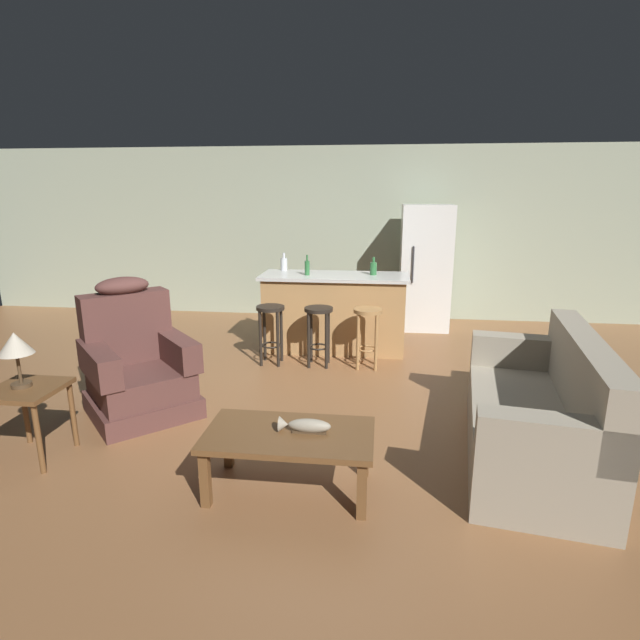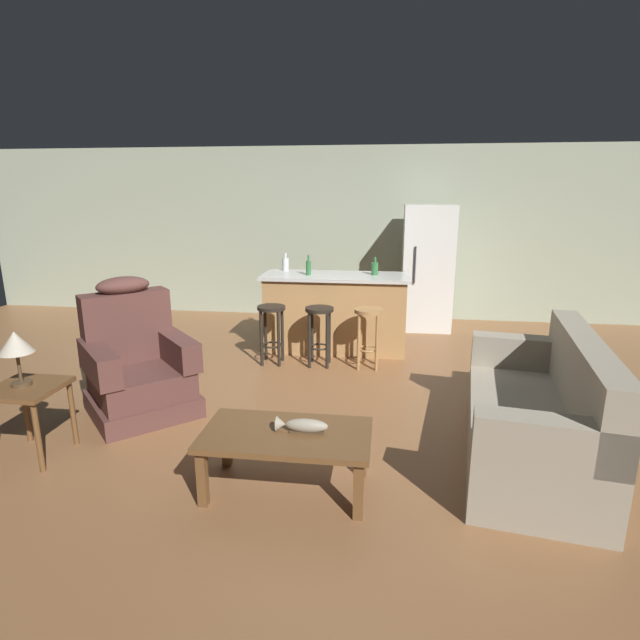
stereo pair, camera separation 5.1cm
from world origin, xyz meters
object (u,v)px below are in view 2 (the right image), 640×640
Objects in this scene: end_table at (28,398)px; bar_stool_middle at (319,325)px; table_lamp at (16,345)px; bottle_wine_dark at (285,264)px; recliner_near_lamp at (137,366)px; refrigerator at (427,268)px; bar_stool_left at (272,324)px; coffee_table at (286,440)px; fish_figurine at (302,426)px; kitchen_island at (336,312)px; couch at (539,416)px; bottle_short_amber at (375,268)px; bottle_tall_green at (308,267)px; bar_stool_right at (368,327)px.

bar_stool_middle is at bearing 50.91° from end_table.
bottle_wine_dark reaches higher than table_lamp.
end_table is at bearing -67.93° from recliner_near_lamp.
refrigerator is 2.09m from bottle_wine_dark.
bottle_wine_dark is at bearing 90.78° from bar_stool_left.
bar_stool_left is (-0.67, 2.47, 0.11)m from coffee_table.
bar_stool_middle is at bearing 50.34° from table_lamp.
fish_figurine is 3.08m from kitchen_island.
bottle_wine_dark is (-0.68, 3.37, 0.67)m from coffee_table.
coffee_table is 1.96× the size of end_table.
bottle_short_amber reaches higher than couch.
bottle_tall_green is (-1.51, -1.27, 0.16)m from refrigerator.
recliner_near_lamp is at bearing -135.86° from bar_stool_middle.
refrigerator is at bearing 75.78° from fish_figurine.
recliner_near_lamp reaches higher than couch.
bar_stool_left is at bearing 60.25° from end_table.
coffee_table is 0.55× the size of couch.
bar_stool_right is at bearing 43.52° from end_table.
bar_stool_right is 3.15× the size of bottle_short_amber.
bar_stool_middle reaches higher than fish_figurine.
bottle_short_amber is at bearing 5.65° from kitchen_island.
bottle_wine_dark is (-0.68, 0.27, 0.56)m from kitchen_island.
refrigerator is (3.19, 4.11, 0.01)m from table_lamp.
couch is at bearing 6.90° from table_lamp.
refrigerator is (1.08, 4.28, 0.42)m from fish_figurine.
bar_stool_right is at bearing -45.31° from couch.
kitchen_island is 2.65× the size of bar_stool_middle.
fish_figurine is at bearing -72.64° from bar_stool_left.
end_table is 3.88m from bottle_short_amber.
bar_stool_middle is at bearing -69.46° from bottle_tall_green.
coffee_table is 1.98m from end_table.
couch is at bearing -36.96° from bar_stool_left.
bottle_wine_dark reaches higher than kitchen_island.
bottle_short_amber is at bearing -121.78° from refrigerator.
recliner_near_lamp is 1.68m from bar_stool_left.
bar_stool_middle is 1.20m from bottle_wine_dark.
couch is 3.76m from end_table.
kitchen_island is at bearing 55.40° from table_lamp.
bottle_tall_green is at bearing 143.54° from bar_stool_right.
coffee_table is at bearing -99.98° from bar_stool_right.
bar_stool_left is at bearing 105.08° from coffee_table.
table_lamp is 0.23× the size of kitchen_island.
bottle_short_amber is (0.37, 3.13, 0.57)m from fish_figurine.
bar_stool_left is 2.78× the size of bottle_tall_green.
bottle_wine_dark is (-0.78, 3.35, 0.57)m from fish_figurine.
table_lamp reaches higher than coffee_table.
fish_figurine is (0.10, 0.02, 0.10)m from coffee_table.
bottle_wine_dark is at bearing -153.40° from refrigerator.
bottle_short_amber is at bearing 50.48° from end_table.
fish_figurine is at bearing -97.76° from bar_stool_right.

